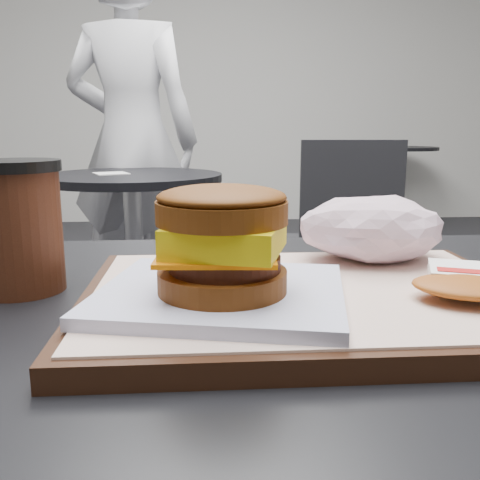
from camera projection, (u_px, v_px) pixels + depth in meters
name	position (u px, v px, depth m)	size (l,w,h in m)	color
serving_tray	(306.00, 299.00, 0.46)	(0.38, 0.28, 0.02)	black
breakfast_sandwich	(223.00, 253.00, 0.41)	(0.22, 0.21, 0.09)	white
hash_brown	(478.00, 282.00, 0.44)	(0.13, 0.11, 0.02)	white
crumpled_wrapper	(372.00, 228.00, 0.55)	(0.15, 0.12, 0.07)	white
coffee_cup	(18.00, 225.00, 0.50)	(0.09, 0.09, 0.13)	#3D1A0E
neighbor_table	(133.00, 225.00, 2.10)	(0.70, 0.70, 0.75)	black
napkin	(111.00, 173.00, 2.06)	(0.12, 0.12, 0.00)	white
neighbor_chair	(319.00, 236.00, 2.09)	(0.62, 0.45, 0.88)	#ACACB2
patron	(132.00, 141.00, 2.50)	(0.63, 0.41, 1.73)	silver
bg_table_far	(401.00, 167.00, 5.03)	(0.66, 0.66, 0.75)	black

